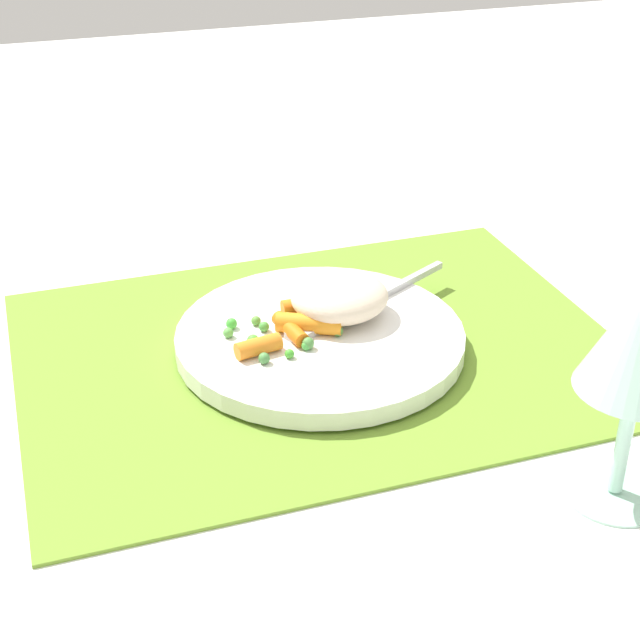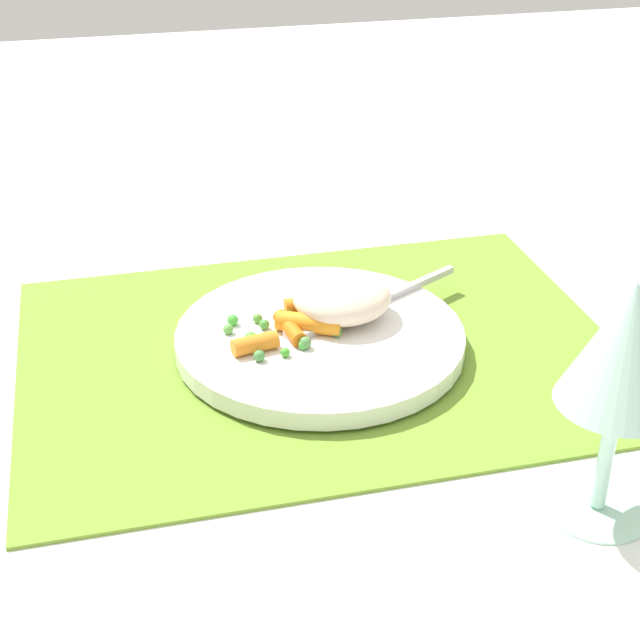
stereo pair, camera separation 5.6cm
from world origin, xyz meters
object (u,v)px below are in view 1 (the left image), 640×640
(rice_mound, at_px, (340,297))
(fork, at_px, (356,309))
(plate, at_px, (320,339))
(carrot_portion, at_px, (294,323))

(rice_mound, distance_m, fork, 0.02)
(plate, distance_m, fork, 0.05)
(plate, xyz_separation_m, fork, (-0.04, -0.02, 0.01))
(rice_mound, height_order, carrot_portion, rice_mound)
(rice_mound, bearing_deg, plate, 37.95)
(rice_mound, xyz_separation_m, fork, (-0.02, -0.00, -0.02))
(rice_mound, relative_size, fork, 0.47)
(plate, height_order, carrot_portion, carrot_portion)
(fork, bearing_deg, plate, 28.08)
(plate, xyz_separation_m, rice_mound, (-0.02, -0.02, 0.03))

